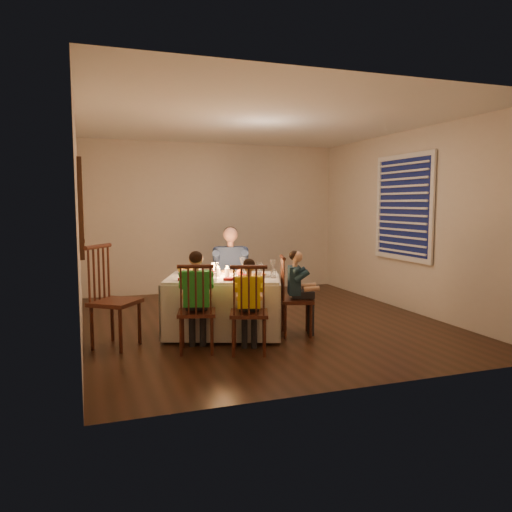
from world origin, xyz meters
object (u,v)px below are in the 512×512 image
object	(u,v)px
chair_near_right	(249,353)
adult	(231,320)
child_teal	(296,335)
child_green	(197,351)
child_yellow	(249,353)
chair_end	(296,335)
chair_extra	(117,347)
dining_table	(223,293)
chair_near_left	(197,351)
serving_bowl	(192,271)
chair_adult	(231,320)

from	to	relation	value
chair_near_right	adult	distance (m)	1.51
adult	child_teal	distance (m)	1.12
child_green	child_yellow	size ratio (longest dim) A/B	1.07
chair_end	chair_extra	size ratio (longest dim) A/B	0.85
chair_extra	child_yellow	size ratio (longest dim) A/B	1.12
dining_table	chair_extra	world-z (taller)	dining_table
chair_near_left	serving_bowl	distance (m)	1.25
chair_near_left	adult	distance (m)	1.47
child_teal	chair_extra	bearing A→B (deg)	101.81
dining_table	chair_extra	size ratio (longest dim) A/B	1.42
chair_near_right	child_yellow	distance (m)	0.00
chair_end	child_yellow	distance (m)	0.91
chair_adult	chair_near_left	size ratio (longest dim) A/B	1.00
chair_adult	chair_near_left	xyz separation A→B (m)	(-0.75, -1.27, 0.00)
chair_extra	child_teal	distance (m)	2.07
chair_near_left	chair_end	xyz separation A→B (m)	(1.27, 0.28, 0.00)
chair_adult	child_yellow	size ratio (longest dim) A/B	0.95
serving_bowl	chair_end	bearing A→B (deg)	-33.53
child_yellow	child_teal	world-z (taller)	child_teal
chair_adult	chair_end	bearing A→B (deg)	-45.53
child_green	serving_bowl	distance (m)	1.25
chair_adult	chair_near_right	xyz separation A→B (m)	(-0.24, -1.49, 0.00)
chair_adult	adult	distance (m)	0.00
chair_near_left	serving_bowl	world-z (taller)	serving_bowl
chair_end	child_teal	bearing A→B (deg)	0.00
adult	child_teal	xyz separation A→B (m)	(0.52, -0.99, 0.00)
chair_extra	child_green	world-z (taller)	chair_extra
chair_adult	chair_end	xyz separation A→B (m)	(0.52, -0.99, 0.00)
chair_end	child_green	xyz separation A→B (m)	(-1.27, -0.28, 0.00)
adult	child_yellow	distance (m)	1.51
chair_near_right	serving_bowl	world-z (taller)	serving_bowl
adult	child_green	size ratio (longest dim) A/B	1.17
chair_near_right	serving_bowl	distance (m)	1.46
adult	child_green	bearing A→B (deg)	-103.61
chair_end	chair_extra	xyz separation A→B (m)	(-2.06, 0.19, 0.00)
child_teal	adult	bearing A→B (deg)	44.63
chair_near_left	chair_extra	xyz separation A→B (m)	(-0.79, 0.46, 0.00)
chair_near_left	adult	xyz separation A→B (m)	(0.75, 1.27, 0.00)
chair_end	chair_extra	bearing A→B (deg)	101.81
chair_extra	child_yellow	bearing A→B (deg)	-80.61
dining_table	chair_near_right	bearing A→B (deg)	-66.30
chair_extra	serving_bowl	xyz separation A→B (m)	(0.96, 0.54, 0.72)
child_green	child_teal	distance (m)	1.29
chair_extra	adult	xyz separation A→B (m)	(1.54, 0.81, 0.00)
chair_near_left	adult	world-z (taller)	adult
child_green	chair_extra	bearing A→B (deg)	-15.84
chair_near_right	child_teal	distance (m)	0.91
chair_near_left	child_yellow	size ratio (longest dim) A/B	0.95
chair_near_right	child_green	size ratio (longest dim) A/B	0.89
dining_table	chair_near_left	size ratio (longest dim) A/B	1.68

